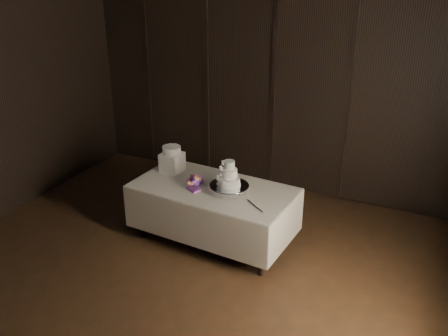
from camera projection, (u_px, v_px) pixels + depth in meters
room at (136, 187)px, 4.48m from camera, size 6.08×7.08×3.08m
display_table at (213, 212)px, 6.28m from camera, size 2.05×1.16×0.76m
cake_stand at (229, 189)px, 6.01m from camera, size 0.53×0.53×0.09m
wedding_cake at (227, 176)px, 5.94m from camera, size 0.30×0.26×0.32m
bouquet at (194, 181)px, 6.16m from camera, size 0.42×0.46×0.18m
box_pedestal at (172, 162)px, 6.53m from camera, size 0.27×0.27×0.25m
small_cake at (172, 150)px, 6.46m from camera, size 0.30×0.30×0.10m
cake_knife at (252, 204)px, 5.73m from camera, size 0.31×0.24×0.01m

